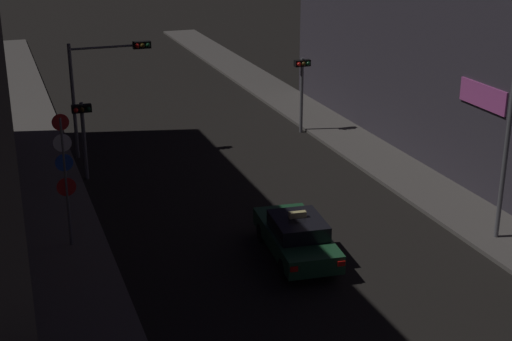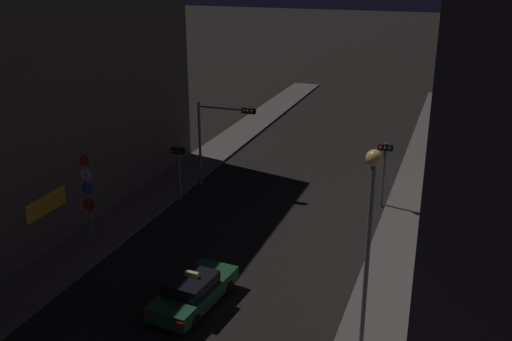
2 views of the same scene
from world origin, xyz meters
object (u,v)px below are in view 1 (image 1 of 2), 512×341
(taxi, at_px, (297,236))
(sign_pole_left, at_px, (65,170))
(traffic_light_right_kerb, at_px, (302,80))
(traffic_light_left_kerb, at_px, (83,124))
(traffic_light_overhead, at_px, (103,74))

(taxi, bearing_deg, sign_pole_left, 155.59)
(traffic_light_right_kerb, bearing_deg, traffic_light_left_kerb, -164.47)
(traffic_light_overhead, bearing_deg, traffic_light_left_kerb, -115.14)
(taxi, relative_size, traffic_light_right_kerb, 1.22)
(traffic_light_left_kerb, bearing_deg, traffic_light_overhead, 64.86)
(traffic_light_right_kerb, bearing_deg, sign_pole_left, -142.39)
(traffic_light_overhead, relative_size, traffic_light_left_kerb, 1.57)
(sign_pole_left, bearing_deg, traffic_light_right_kerb, 37.61)
(taxi, relative_size, traffic_light_overhead, 0.89)
(traffic_light_left_kerb, xyz_separation_m, traffic_light_right_kerb, (11.08, 3.08, 0.30))
(taxi, distance_m, traffic_light_right_kerb, 14.08)
(taxi, height_order, traffic_light_left_kerb, traffic_light_left_kerb)
(taxi, height_order, traffic_light_overhead, traffic_light_overhead)
(sign_pole_left, bearing_deg, traffic_light_overhead, 73.58)
(traffic_light_overhead, height_order, traffic_light_right_kerb, traffic_light_overhead)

